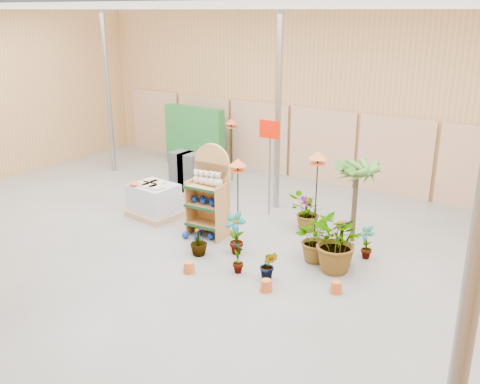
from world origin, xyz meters
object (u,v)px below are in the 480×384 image
object	(u,v)px
display_shelf	(210,194)
bird_table_front	(238,165)
pallet_stack	(154,201)
potted_plant_2	(315,238)

from	to	relation	value
display_shelf	bird_table_front	size ratio (longest dim) A/B	1.08
pallet_stack	bird_table_front	distance (m)	2.79
display_shelf	bird_table_front	world-z (taller)	display_shelf
display_shelf	potted_plant_2	size ratio (longest dim) A/B	2.16
potted_plant_2	bird_table_front	bearing A→B (deg)	-171.28
display_shelf	pallet_stack	size ratio (longest dim) A/B	1.69
pallet_stack	bird_table_front	bearing A→B (deg)	-1.09
display_shelf	potted_plant_2	distance (m)	2.41
display_shelf	bird_table_front	bearing A→B (deg)	-16.20
pallet_stack	potted_plant_2	xyz separation A→B (m)	(4.03, -0.01, 0.06)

